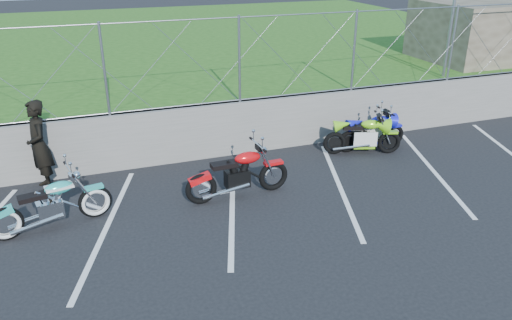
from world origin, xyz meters
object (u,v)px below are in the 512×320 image
object	(u,v)px
naked_orange	(239,176)
person_standing	(39,146)
sportbike_blue	(373,133)
sportbike_green	(363,137)
cruiser_turquoise	(52,206)

from	to	relation	value
naked_orange	person_standing	size ratio (longest dim) A/B	1.15
sportbike_blue	sportbike_green	bearing A→B (deg)	-152.68
sportbike_blue	person_standing	distance (m)	7.69
sportbike_blue	person_standing	xyz separation A→B (m)	(-7.66, 0.43, 0.54)
sportbike_green	person_standing	bearing A→B (deg)	-167.18
cruiser_turquoise	naked_orange	distance (m)	3.53
cruiser_turquoise	person_standing	world-z (taller)	person_standing
sportbike_green	person_standing	xyz separation A→B (m)	(-7.27, 0.63, 0.53)
person_standing	cruiser_turquoise	bearing A→B (deg)	-7.62
cruiser_turquoise	naked_orange	xyz separation A→B (m)	(3.53, 0.01, 0.03)
cruiser_turquoise	sportbike_blue	xyz separation A→B (m)	(7.46, 1.34, -0.02)
cruiser_turquoise	sportbike_green	world-z (taller)	cruiser_turquoise
naked_orange	sportbike_green	bearing A→B (deg)	14.98
sportbike_green	person_standing	world-z (taller)	person_standing
naked_orange	sportbike_blue	size ratio (longest dim) A/B	1.18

